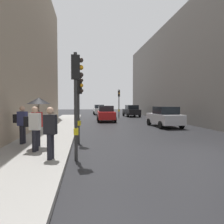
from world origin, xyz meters
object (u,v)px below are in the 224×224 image
object	(u,v)px
traffic_light_near_left	(76,86)
car_white_compact	(99,110)
car_dark_suv	(131,111)
pedestrian_in_dark_coat	(50,131)
pedestrian_with_grey_backpack	(22,122)
traffic_light_near_right	(79,97)
pedestrian_with_umbrella	(38,108)
traffic_light_far_median	(119,98)
car_red_sedan	(106,114)
car_silver_hatchback	(165,117)
pedestrian_with_black_backpack	(34,126)

from	to	relation	value
traffic_light_near_left	car_white_compact	size ratio (longest dim) A/B	0.91
car_dark_suv	pedestrian_in_dark_coat	bearing A→B (deg)	-109.47
traffic_light_near_left	pedestrian_with_grey_backpack	world-z (taller)	traffic_light_near_left
traffic_light_near_right	pedestrian_with_umbrella	size ratio (longest dim) A/B	1.62
traffic_light_far_median	pedestrian_in_dark_coat	distance (m)	20.77
car_white_compact	pedestrian_with_umbrella	bearing A→B (deg)	-99.55
pedestrian_with_umbrella	pedestrian_with_grey_backpack	xyz separation A→B (m)	(-0.91, 0.73, -0.68)
car_red_sedan	car_white_compact	xyz separation A→B (m)	(0.17, 13.51, 0.00)
car_dark_suv	pedestrian_with_umbrella	world-z (taller)	pedestrian_with_umbrella
traffic_light_near_left	car_red_sedan	xyz separation A→B (m)	(2.67, 15.47, -1.77)
traffic_light_near_left	pedestrian_with_umbrella	size ratio (longest dim) A/B	1.80
car_silver_hatchback	pedestrian_with_black_backpack	size ratio (longest dim) A/B	2.41
car_white_compact	traffic_light_far_median	bearing A→B (deg)	-77.89
car_red_sedan	pedestrian_with_grey_backpack	world-z (taller)	pedestrian_with_grey_backpack
traffic_light_near_left	pedestrian_with_umbrella	bearing A→B (deg)	132.50
car_silver_hatchback	car_red_sedan	bearing A→B (deg)	126.54
pedestrian_with_black_backpack	car_silver_hatchback	bearing A→B (deg)	43.97
traffic_light_far_median	traffic_light_near_right	distance (m)	17.28
car_red_sedan	pedestrian_with_black_backpack	size ratio (longest dim) A/B	2.41
traffic_light_near_right	car_red_sedan	xyz separation A→B (m)	(2.67, 12.41, -1.51)
pedestrian_with_umbrella	traffic_light_near_left	bearing A→B (deg)	-47.50
pedestrian_with_umbrella	pedestrian_in_dark_coat	distance (m)	2.41
pedestrian_in_dark_coat	car_red_sedan	bearing A→B (deg)	77.34
traffic_light_near_right	car_dark_suv	xyz separation A→B (m)	(7.31, 19.80, -1.51)
pedestrian_with_black_backpack	car_white_compact	bearing A→B (deg)	80.82
car_white_compact	pedestrian_with_umbrella	size ratio (longest dim) A/B	1.97
car_dark_suv	car_silver_hatchback	xyz separation A→B (m)	(-0.18, -13.40, 0.00)
traffic_light_near_right	car_dark_suv	world-z (taller)	traffic_light_near_right
car_white_compact	pedestrian_with_grey_backpack	distance (m)	26.94
traffic_light_far_median	traffic_light_near_left	xyz separation A→B (m)	(-4.85, -19.64, -0.03)
pedestrian_with_black_backpack	pedestrian_with_grey_backpack	xyz separation A→B (m)	(-0.94, 1.65, 0.00)
traffic_light_near_right	traffic_light_near_left	bearing A→B (deg)	-89.96
car_silver_hatchback	car_dark_suv	bearing A→B (deg)	89.22
traffic_light_near_right	pedestrian_with_black_backpack	size ratio (longest dim) A/B	1.96
pedestrian_with_black_backpack	pedestrian_with_grey_backpack	bearing A→B (deg)	119.74
car_dark_suv	traffic_light_far_median	bearing A→B (deg)	-127.47
traffic_light_near_left	pedestrian_in_dark_coat	distance (m)	1.77
traffic_light_far_median	car_silver_hatchback	bearing A→B (deg)	-77.38
car_red_sedan	pedestrian_with_umbrella	xyz separation A→B (m)	(-4.39, -13.60, 0.96)
traffic_light_far_median	traffic_light_near_right	world-z (taller)	traffic_light_far_median
traffic_light_far_median	pedestrian_with_black_backpack	world-z (taller)	traffic_light_far_median
car_dark_suv	pedestrian_with_black_backpack	world-z (taller)	pedestrian_with_black_backpack
car_white_compact	pedestrian_in_dark_coat	size ratio (longest dim) A/B	2.39
car_silver_hatchback	car_white_compact	distance (m)	19.99
car_red_sedan	traffic_light_far_median	bearing A→B (deg)	62.41
traffic_light_far_median	pedestrian_with_black_backpack	size ratio (longest dim) A/B	2.19
car_dark_suv	car_white_compact	bearing A→B (deg)	126.10
traffic_light_near_left	car_dark_suv	world-z (taller)	traffic_light_near_left
traffic_light_near_left	car_silver_hatchback	world-z (taller)	traffic_light_near_left
car_red_sedan	pedestrian_in_dark_coat	distance (m)	16.14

